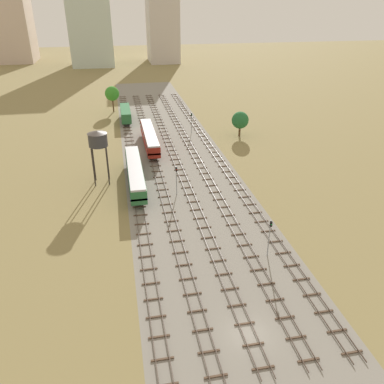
{
  "coord_description": "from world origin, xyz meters",
  "views": [
    {
      "loc": [
        -12.14,
        -29.09,
        33.28
      ],
      "look_at": [
        0.0,
        32.62,
        1.5
      ],
      "focal_mm": 35.96,
      "sensor_mm": 36.0,
      "label": 1
    }
  ],
  "objects_px": {
    "passenger_coach_left_near": "(150,137)",
    "signal_post_nearest": "(270,234)",
    "signal_post_near": "(191,120)",
    "freight_boxcar_far_left_mid": "(126,113)",
    "water_tower": "(98,140)",
    "signal_post_mid": "(176,177)",
    "passenger_coach_far_left_nearest": "(135,172)"
  },
  "relations": [
    {
      "from": "passenger_coach_left_near",
      "to": "signal_post_nearest",
      "type": "distance_m",
      "value": 50.24
    },
    {
      "from": "signal_post_near",
      "to": "freight_boxcar_far_left_mid",
      "type": "bearing_deg",
      "value": 138.25
    },
    {
      "from": "water_tower",
      "to": "signal_post_near",
      "type": "bearing_deg",
      "value": 49.26
    },
    {
      "from": "freight_boxcar_far_left_mid",
      "to": "signal_post_near",
      "type": "xyz_separation_m",
      "value": [
        17.16,
        -15.31,
        1.18
      ]
    },
    {
      "from": "signal_post_mid",
      "to": "signal_post_near",
      "type": "bearing_deg",
      "value": 74.63
    },
    {
      "from": "passenger_coach_far_left_nearest",
      "to": "signal_post_near",
      "type": "distance_m",
      "value": 34.38
    },
    {
      "from": "water_tower",
      "to": "signal_post_near",
      "type": "xyz_separation_m",
      "value": [
        23.69,
        27.5,
        -5.42
      ]
    },
    {
      "from": "water_tower",
      "to": "signal_post_nearest",
      "type": "bearing_deg",
      "value": -51.6
    },
    {
      "from": "passenger_coach_far_left_nearest",
      "to": "freight_boxcar_far_left_mid",
      "type": "relative_size",
      "value": 1.57
    },
    {
      "from": "passenger_coach_far_left_nearest",
      "to": "signal_post_near",
      "type": "xyz_separation_m",
      "value": [
        17.16,
        29.77,
        1.01
      ]
    },
    {
      "from": "passenger_coach_far_left_nearest",
      "to": "signal_post_nearest",
      "type": "distance_m",
      "value": 32.53
    },
    {
      "from": "water_tower",
      "to": "signal_post_mid",
      "type": "bearing_deg",
      "value": -30.55
    },
    {
      "from": "freight_boxcar_far_left_mid",
      "to": "passenger_coach_far_left_nearest",
      "type": "bearing_deg",
      "value": -90.01
    },
    {
      "from": "freight_boxcar_far_left_mid",
      "to": "signal_post_nearest",
      "type": "xyz_separation_m",
      "value": [
        17.16,
        -72.69,
        1.25
      ]
    },
    {
      "from": "water_tower",
      "to": "signal_post_mid",
      "type": "distance_m",
      "value": 17.01
    },
    {
      "from": "passenger_coach_far_left_nearest",
      "to": "water_tower",
      "type": "height_order",
      "value": "water_tower"
    },
    {
      "from": "passenger_coach_left_near",
      "to": "water_tower",
      "type": "relative_size",
      "value": 2.04
    },
    {
      "from": "passenger_coach_left_near",
      "to": "signal_post_nearest",
      "type": "relative_size",
      "value": 3.74
    },
    {
      "from": "passenger_coach_far_left_nearest",
      "to": "signal_post_nearest",
      "type": "height_order",
      "value": "signal_post_nearest"
    },
    {
      "from": "signal_post_near",
      "to": "signal_post_mid",
      "type": "xyz_separation_m",
      "value": [
        -9.81,
        -35.69,
        -0.02
      ]
    },
    {
      "from": "signal_post_nearest",
      "to": "signal_post_near",
      "type": "height_order",
      "value": "signal_post_nearest"
    },
    {
      "from": "passenger_coach_far_left_nearest",
      "to": "signal_post_mid",
      "type": "xyz_separation_m",
      "value": [
        7.36,
        -5.92,
        1.0
      ]
    },
    {
      "from": "passenger_coach_far_left_nearest",
      "to": "water_tower",
      "type": "xyz_separation_m",
      "value": [
        -6.52,
        2.27,
        6.43
      ]
    },
    {
      "from": "signal_post_near",
      "to": "passenger_coach_left_near",
      "type": "bearing_deg",
      "value": -144.73
    },
    {
      "from": "passenger_coach_left_near",
      "to": "signal_post_near",
      "type": "xyz_separation_m",
      "value": [
        12.26,
        8.67,
        1.01
      ]
    },
    {
      "from": "water_tower",
      "to": "signal_post_near",
      "type": "relative_size",
      "value": 1.88
    },
    {
      "from": "signal_post_near",
      "to": "signal_post_nearest",
      "type": "bearing_deg",
      "value": -90.0
    },
    {
      "from": "signal_post_mid",
      "to": "signal_post_nearest",
      "type": "bearing_deg",
      "value": -65.67
    },
    {
      "from": "water_tower",
      "to": "signal_post_nearest",
      "type": "xyz_separation_m",
      "value": [
        23.69,
        -29.88,
        -5.34
      ]
    },
    {
      "from": "freight_boxcar_far_left_mid",
      "to": "water_tower",
      "type": "height_order",
      "value": "water_tower"
    },
    {
      "from": "signal_post_nearest",
      "to": "signal_post_near",
      "type": "bearing_deg",
      "value": 90.0
    },
    {
      "from": "passenger_coach_left_near",
      "to": "signal_post_mid",
      "type": "xyz_separation_m",
      "value": [
        2.45,
        -27.02,
        1.0
      ]
    }
  ]
}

